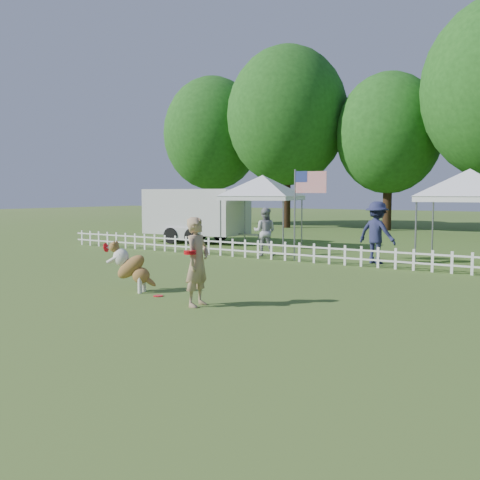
{
  "coord_description": "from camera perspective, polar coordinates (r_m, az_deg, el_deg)",
  "views": [
    {
      "loc": [
        6.73,
        -7.8,
        2.12
      ],
      "look_at": [
        0.32,
        2.0,
        1.1
      ],
      "focal_mm": 40.0,
      "sensor_mm": 36.0,
      "label": 1
    }
  ],
  "objects": [
    {
      "name": "handler",
      "position": [
        10.07,
        -4.57,
        -2.33
      ],
      "size": [
        0.46,
        0.65,
        1.68
      ],
      "primitive_type": "imported",
      "rotation": [
        0.0,
        0.0,
        1.68
      ],
      "color": "tan",
      "rests_on": "ground"
    },
    {
      "name": "dog",
      "position": [
        11.74,
        -11.48,
        -2.83
      ],
      "size": [
        1.11,
        0.68,
        1.09
      ],
      "primitive_type": null,
      "rotation": [
        0.0,
        0.0,
        0.34
      ],
      "color": "brown",
      "rests_on": "ground"
    },
    {
      "name": "canopy_tent_left",
      "position": [
        20.72,
        2.42,
        2.94
      ],
      "size": [
        3.14,
        3.14,
        2.76
      ],
      "primitive_type": null,
      "rotation": [
        0.0,
        0.0,
        0.19
      ],
      "color": "white",
      "rests_on": "ground"
    },
    {
      "name": "picket_fence",
      "position": [
        16.35,
        8.7,
        -1.46
      ],
      "size": [
        22.0,
        0.08,
        0.6
      ],
      "primitive_type": null,
      "color": "white",
      "rests_on": "ground"
    },
    {
      "name": "cargo_trailer",
      "position": [
        23.3,
        -4.68,
        2.66
      ],
      "size": [
        5.49,
        2.69,
        2.36
      ],
      "primitive_type": null,
      "rotation": [
        0.0,
        0.0,
        0.06
      ],
      "color": "silver",
      "rests_on": "ground"
    },
    {
      "name": "flag_pole",
      "position": [
        16.9,
        5.85,
        2.64
      ],
      "size": [
        1.11,
        0.2,
        2.87
      ],
      "primitive_type": null,
      "rotation": [
        0.0,
        0.0,
        0.08
      ],
      "color": "gray",
      "rests_on": "ground"
    },
    {
      "name": "tree_left",
      "position": [
        33.47,
        5.04,
        11.63
      ],
      "size": [
        7.4,
        7.4,
        12.0
      ],
      "primitive_type": null,
      "color": "#1C4C15",
      "rests_on": "ground"
    },
    {
      "name": "tree_far_left",
      "position": [
        37.03,
        -2.94,
        10.22
      ],
      "size": [
        6.6,
        6.6,
        11.0
      ],
      "primitive_type": null,
      "color": "#1C4C15",
      "rests_on": "ground"
    },
    {
      "name": "ground",
      "position": [
        10.51,
        -7.49,
        -6.7
      ],
      "size": [
        120.0,
        120.0,
        0.0
      ],
      "primitive_type": "plane",
      "color": "#37611E",
      "rests_on": "ground"
    },
    {
      "name": "canopy_tent_right",
      "position": [
        17.27,
        23.18,
        2.17
      ],
      "size": [
        2.82,
        2.82,
        2.79
      ],
      "primitive_type": null,
      "rotation": [
        0.0,
        0.0,
        0.05
      ],
      "color": "white",
      "rests_on": "ground"
    },
    {
      "name": "tree_center_left",
      "position": [
        31.94,
        15.57,
        9.8
      ],
      "size": [
        6.0,
        6.0,
        9.8
      ],
      "primitive_type": null,
      "color": "#1C4C15",
      "rests_on": "ground"
    },
    {
      "name": "spectator_b",
      "position": [
        16.65,
        14.39,
        0.77
      ],
      "size": [
        1.35,
        0.97,
        1.88
      ],
      "primitive_type": "imported",
      "rotation": [
        0.0,
        0.0,
        2.89
      ],
      "color": "#23264A",
      "rests_on": "ground"
    },
    {
      "name": "spectator_a",
      "position": [
        18.24,
        2.65,
        0.89
      ],
      "size": [
        0.95,
        0.84,
        1.64
      ],
      "primitive_type": "imported",
      "rotation": [
        0.0,
        0.0,
        3.47
      ],
      "color": "#A2A3A7",
      "rests_on": "ground"
    },
    {
      "name": "frisbee_on_turf",
      "position": [
        11.23,
        -8.71,
        -5.91
      ],
      "size": [
        0.26,
        0.26,
        0.02
      ],
      "primitive_type": "cylinder",
      "rotation": [
        0.0,
        0.0,
        -0.38
      ],
      "color": "red",
      "rests_on": "ground"
    }
  ]
}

